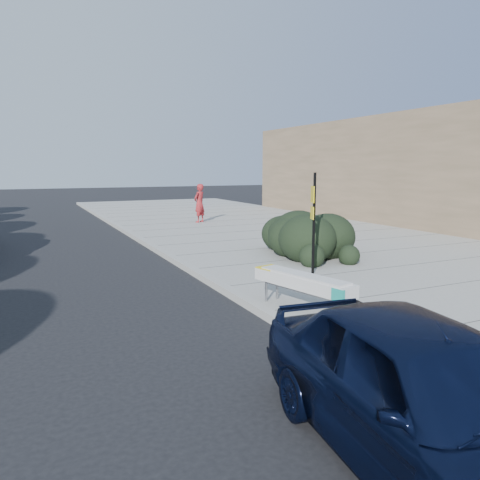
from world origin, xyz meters
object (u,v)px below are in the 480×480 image
Objects in this scene: sign_post at (313,217)px; sedan_navy at (426,395)px; bench at (303,282)px; pedestrian at (199,203)px; bike_rack at (316,242)px.

sedan_navy is (-3.24, -6.61, -0.84)m from sign_post.
pedestrian reaches higher than bench.
bike_rack is (2.80, 3.68, 0.02)m from bench.
bench is 0.91× the size of sign_post.
bike_rack is at bearing 72.73° from sign_post.
sign_post reaches higher than sedan_navy.
sign_post is at bearing 39.01° from bench.
bike_rack is 8.93m from sedan_navy.
sign_post is (1.84, 2.41, 0.89)m from bench.
bench is 1.22× the size of pedestrian.
pedestrian is at bearing 82.74° from sedan_navy.
bike_rack is at bearing 68.82° from sedan_navy.
bench is 4.62m from bike_rack.
bike_rack is 0.21× the size of sedan_navy.
bench is at bearing -107.36° from sign_post.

